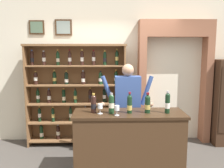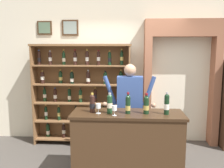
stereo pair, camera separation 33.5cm
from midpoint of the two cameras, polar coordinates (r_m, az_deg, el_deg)
The scene contains 12 objects.
back_wall at distance 5.10m, azimuth -1.80°, elevation 6.69°, with size 12.00×0.19×3.55m.
wine_shelf at distance 4.90m, azimuth -10.18°, elevation -1.84°, with size 1.95×0.33×2.00m.
archway_doorway at distance 5.15m, azimuth 12.23°, elevation 2.66°, with size 1.47×0.45×2.47m.
tasting_counter at distance 3.75m, azimuth 1.26°, elevation -14.00°, with size 1.63×0.57×0.99m.
shopkeeper at distance 4.19m, azimuth 1.35°, elevation -4.01°, with size 0.91×0.22×1.66m.
tasting_bottle_vin_santo at distance 3.57m, azimuth -7.01°, elevation -4.56°, with size 0.08×0.08×0.29m.
tasting_bottle_chianti at distance 3.52m, azimuth -2.88°, elevation -4.55°, with size 0.08×0.08×0.30m.
tasting_bottle_super_tuscan at distance 3.52m, azimuth 1.39°, elevation -4.69°, with size 0.07×0.07×0.31m.
tasting_bottle_brunello at distance 3.55m, azimuth 5.60°, elevation -4.63°, with size 0.08×0.08×0.30m.
tasting_bottle_bianco at distance 3.58m, azimuth 10.17°, elevation -4.36°, with size 0.07×0.07×0.32m.
wine_glass_left at distance 3.41m, azimuth -1.67°, elevation -5.72°, with size 0.07×0.07×0.14m.
wine_glass_right at distance 3.51m, azimuth -5.53°, elevation -5.36°, with size 0.07×0.07×0.14m.
Camera 1 is at (-0.14, -3.47, 1.93)m, focal length 39.34 mm.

